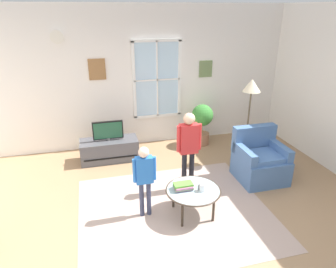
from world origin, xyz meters
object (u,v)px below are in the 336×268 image
at_px(person_red_shirt, 189,143).
at_px(tv_stand, 110,150).
at_px(book_stack, 183,186).
at_px(floor_lamp, 251,94).
at_px(remote_near_cup, 189,186).
at_px(armchair, 260,161).
at_px(television, 108,130).
at_px(coffee_table, 193,191).
at_px(remote_near_books, 200,187).
at_px(potted_plant_by_window, 202,120).
at_px(person_blue_shirt, 144,174).
at_px(cup, 202,187).

bearing_deg(person_red_shirt, tv_stand, 129.72).
xyz_separation_m(book_stack, floor_lamp, (1.64, 1.28, 0.87)).
bearing_deg(remote_near_cup, armchair, 21.08).
distance_m(television, person_red_shirt, 1.78).
xyz_separation_m(book_stack, remote_near_cup, (0.10, 0.05, -0.04)).
distance_m(coffee_table, person_red_shirt, 0.78).
height_order(remote_near_books, person_red_shirt, person_red_shirt).
relative_size(remote_near_cup, floor_lamp, 0.09).
relative_size(tv_stand, coffee_table, 1.40).
bearing_deg(tv_stand, potted_plant_by_window, 7.37).
height_order(tv_stand, coffee_table, tv_stand).
distance_m(armchair, remote_near_books, 1.45).
distance_m(remote_near_cup, person_red_shirt, 0.69).
bearing_deg(potted_plant_by_window, remote_near_cup, -114.99).
height_order(television, person_blue_shirt, person_blue_shirt).
distance_m(television, potted_plant_by_window, 1.98).
distance_m(book_stack, person_red_shirt, 0.74).
height_order(cup, remote_near_books, cup).
relative_size(tv_stand, potted_plant_by_window, 1.23).
bearing_deg(remote_near_books, potted_plant_by_window, 68.89).
height_order(remote_near_books, remote_near_cup, same).
xyz_separation_m(armchair, coffee_table, (-1.41, -0.66, 0.05)).
bearing_deg(person_blue_shirt, television, 100.65).
relative_size(television, remote_near_books, 4.02).
height_order(coffee_table, book_stack, book_stack).
bearing_deg(television, remote_near_cup, -63.03).
bearing_deg(cup, remote_near_books, 91.47).
relative_size(cup, person_blue_shirt, 0.10).
bearing_deg(television, person_red_shirt, -50.22).
relative_size(person_red_shirt, potted_plant_by_window, 1.48).
bearing_deg(remote_near_cup, cup, -47.36).
relative_size(cup, potted_plant_by_window, 0.12).
relative_size(armchair, coffee_table, 1.13).
bearing_deg(person_red_shirt, remote_near_books, -92.11).
distance_m(armchair, potted_plant_by_window, 1.67).
distance_m(cup, floor_lamp, 2.14).
bearing_deg(person_blue_shirt, person_red_shirt, 32.38).
xyz_separation_m(book_stack, remote_near_books, (0.24, -0.03, -0.04)).
bearing_deg(book_stack, cup, -23.61).
height_order(television, potted_plant_by_window, potted_plant_by_window).
relative_size(tv_stand, remote_near_cup, 7.69).
bearing_deg(floor_lamp, potted_plant_by_window, 120.12).
height_order(cup, remote_near_cup, cup).
height_order(armchair, cup, armchair).
height_order(tv_stand, potted_plant_by_window, potted_plant_by_window).
distance_m(armchair, person_blue_shirt, 2.15).
bearing_deg(television, tv_stand, 90.00).
relative_size(remote_near_books, remote_near_cup, 1.00).
xyz_separation_m(remote_near_cup, potted_plant_by_window, (1.00, 2.15, 0.12)).
height_order(remote_near_books, potted_plant_by_window, potted_plant_by_window).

